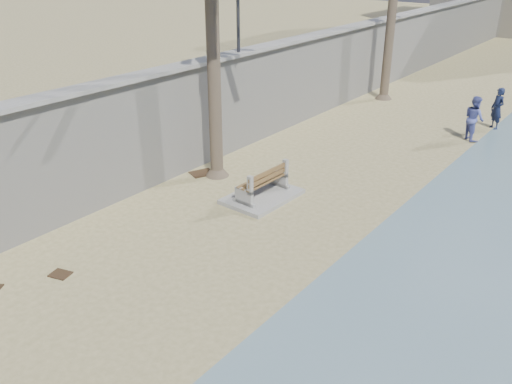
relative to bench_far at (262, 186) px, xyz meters
The scene contains 7 objects.
seawall 11.80m from the bench_far, 107.62° to the left, with size 0.45×70.00×3.50m, color gray.
wall_cap 12.14m from the bench_far, 107.62° to the left, with size 0.80×70.00×0.12m, color gray.
bench_far is the anchor object (origin of this frame).
person_a 12.10m from the bench_far, 72.35° to the left, with size 0.72×0.49×2.00m, color #131934.
person_b 10.07m from the bench_far, 70.58° to the left, with size 0.95×0.73×1.96m, color #4B539C.
debris_c 2.87m from the bench_far, behind, with size 0.77×0.61×0.03m, color #382616.
debris_d 6.44m from the bench_far, 101.39° to the right, with size 0.47×0.37×0.03m, color #382616.
Camera 1 is at (7.34, -3.28, 7.14)m, focal length 38.00 mm.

